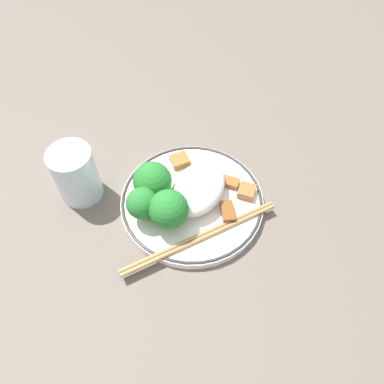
{
  "coord_description": "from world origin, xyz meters",
  "views": [
    {
      "loc": [
        0.29,
        0.15,
        0.49
      ],
      "look_at": [
        0.0,
        0.0,
        0.03
      ],
      "focal_mm": 35.0,
      "sensor_mm": 36.0,
      "label": 1
    }
  ],
  "objects_px": {
    "broccoli_back_right": "(169,209)",
    "chopsticks": "(200,237)",
    "broccoli_back_center": "(142,204)",
    "drinking_glass": "(76,174)",
    "plate": "(192,201)",
    "broccoli_back_left": "(153,181)"
  },
  "relations": [
    {
      "from": "broccoli_back_right",
      "to": "chopsticks",
      "type": "relative_size",
      "value": 0.32
    },
    {
      "from": "broccoli_back_center",
      "to": "drinking_glass",
      "type": "height_order",
      "value": "drinking_glass"
    },
    {
      "from": "broccoli_back_center",
      "to": "chopsticks",
      "type": "distance_m",
      "value": 0.1
    },
    {
      "from": "broccoli_back_center",
      "to": "broccoli_back_right",
      "type": "xyz_separation_m",
      "value": [
        -0.01,
        0.04,
        0.0
      ]
    },
    {
      "from": "broccoli_back_right",
      "to": "plate",
      "type": "bearing_deg",
      "value": 169.69
    },
    {
      "from": "broccoli_back_center",
      "to": "drinking_glass",
      "type": "xyz_separation_m",
      "value": [
        -0.0,
        -0.12,
        -0.0
      ]
    },
    {
      "from": "broccoli_back_left",
      "to": "drinking_glass",
      "type": "relative_size",
      "value": 0.7
    },
    {
      "from": "broccoli_back_left",
      "to": "drinking_glass",
      "type": "bearing_deg",
      "value": -70.21
    },
    {
      "from": "plate",
      "to": "drinking_glass",
      "type": "height_order",
      "value": "drinking_glass"
    },
    {
      "from": "broccoli_back_left",
      "to": "plate",
      "type": "bearing_deg",
      "value": 108.57
    },
    {
      "from": "broccoli_back_left",
      "to": "broccoli_back_right",
      "type": "distance_m",
      "value": 0.06
    },
    {
      "from": "broccoli_back_left",
      "to": "chopsticks",
      "type": "xyz_separation_m",
      "value": [
        0.04,
        0.1,
        -0.03
      ]
    },
    {
      "from": "broccoli_back_right",
      "to": "broccoli_back_center",
      "type": "bearing_deg",
      "value": -81.0
    },
    {
      "from": "broccoli_back_left",
      "to": "broccoli_back_right",
      "type": "height_order",
      "value": "broccoli_back_right"
    },
    {
      "from": "broccoli_back_right",
      "to": "drinking_glass",
      "type": "height_order",
      "value": "drinking_glass"
    },
    {
      "from": "chopsticks",
      "to": "drinking_glass",
      "type": "xyz_separation_m",
      "value": [
        0.0,
        -0.21,
        0.03
      ]
    },
    {
      "from": "plate",
      "to": "chopsticks",
      "type": "height_order",
      "value": "chopsticks"
    },
    {
      "from": "broccoli_back_center",
      "to": "chopsticks",
      "type": "relative_size",
      "value": 0.28
    },
    {
      "from": "chopsticks",
      "to": "drinking_glass",
      "type": "bearing_deg",
      "value": -88.91
    },
    {
      "from": "drinking_glass",
      "to": "broccoli_back_right",
      "type": "bearing_deg",
      "value": 92.12
    },
    {
      "from": "chopsticks",
      "to": "plate",
      "type": "bearing_deg",
      "value": -143.01
    },
    {
      "from": "broccoli_back_center",
      "to": "chopsticks",
      "type": "xyz_separation_m",
      "value": [
        -0.0,
        0.09,
        -0.03
      ]
    }
  ]
}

